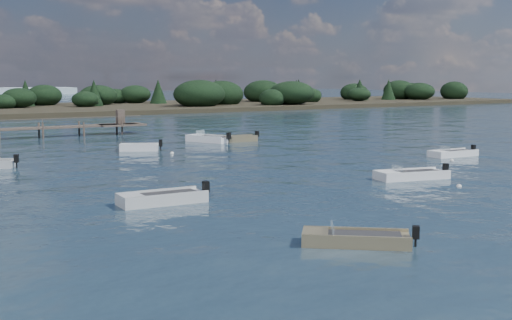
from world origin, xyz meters
TOP-DOWN VIEW (x-y plane):
  - ground at (0.00, 60.00)m, footprint 400.00×400.00m
  - dinghy_mid_white_b at (19.17, 14.19)m, footprint 4.44×1.78m
  - dinghy_mid_grey at (-8.24, 8.69)m, footprint 4.74×1.85m
  - dinghy_near_olive at (-5.29, -2.49)m, footprint 4.03×3.68m
  - tender_far_white at (-0.55, 31.05)m, footprint 3.56×2.61m
  - dinghy_mid_white_a at (8.04, 7.75)m, footprint 4.97×2.67m
  - tender_far_grey_b at (10.80, 33.25)m, footprint 3.66×1.54m
  - dinghy_extra_a at (8.00, 34.64)m, footprint 3.42×4.81m
  - buoy_b at (8.24, 4.21)m, footprint 0.32×0.32m
  - buoy_c at (-9.73, 8.59)m, footprint 0.32×0.32m
  - buoy_d at (16.91, 12.31)m, footprint 0.32×0.32m
  - buoy_e at (1.00, 27.78)m, footprint 0.32×0.32m
  - far_headland at (25.00, 100.00)m, footprint 190.00×40.00m

SIDE VIEW (x-z plane):
  - ground at x=0.00m, z-range 0.00..0.00m
  - buoy_b at x=8.24m, z-range -0.16..0.16m
  - buoy_c at x=-9.73m, z-range -0.16..0.16m
  - buoy_d at x=16.91m, z-range -0.16..0.16m
  - buoy_e at x=1.00m, z-range -0.16..0.16m
  - dinghy_near_olive at x=-5.29m, z-range -0.39..0.66m
  - dinghy_mid_white_b at x=19.17m, z-range -0.40..0.69m
  - dinghy_mid_white_a at x=8.04m, z-range -0.42..0.72m
  - dinghy_mid_grey at x=-8.24m, z-range -0.43..0.76m
  - tender_far_white at x=-0.55m, z-range -0.44..0.79m
  - tender_far_grey_b at x=10.80m, z-range -0.44..0.79m
  - dinghy_extra_a at x=8.00m, z-range -0.51..0.87m
  - far_headland at x=25.00m, z-range -0.94..4.86m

